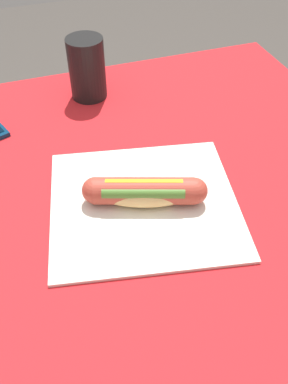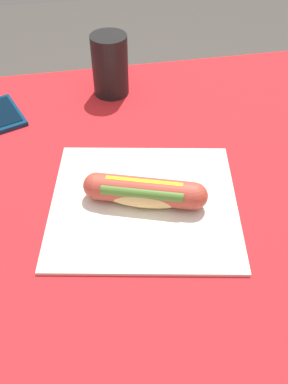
% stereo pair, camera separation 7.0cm
% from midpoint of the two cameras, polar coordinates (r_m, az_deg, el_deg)
% --- Properties ---
extents(ground_plane, '(6.00, 6.00, 0.00)m').
position_cam_midpoint_polar(ground_plane, '(1.34, -1.84, -24.67)').
color(ground_plane, '#47423D').
rests_on(ground_plane, ground).
extents(dining_table, '(1.16, 1.01, 0.73)m').
position_cam_midpoint_polar(dining_table, '(0.79, -2.86, -9.02)').
color(dining_table, brown).
rests_on(dining_table, ground).
extents(paper_wrapper, '(0.37, 0.35, 0.01)m').
position_cam_midpoint_polar(paper_wrapper, '(0.72, 2.78, -1.66)').
color(paper_wrapper, silver).
rests_on(paper_wrapper, dining_table).
extents(hot_dog, '(0.21, 0.10, 0.05)m').
position_cam_midpoint_polar(hot_dog, '(0.70, 2.85, -0.13)').
color(hot_dog, '#E5BC75').
rests_on(hot_dog, paper_wrapper).
extents(cell_phone, '(0.11, 0.15, 0.01)m').
position_cam_midpoint_polar(cell_phone, '(0.96, -16.84, 10.24)').
color(cell_phone, '#0A2D4C').
rests_on(cell_phone, dining_table).
extents(drinking_cup, '(0.08, 0.08, 0.14)m').
position_cam_midpoint_polar(drinking_cup, '(0.97, -2.56, 16.94)').
color(drinking_cup, black).
rests_on(drinking_cup, dining_table).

